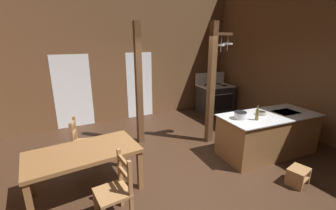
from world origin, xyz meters
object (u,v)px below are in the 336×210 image
object	(u,v)px
stove_range	(215,98)
stockpot_on_counter	(240,115)
dining_table	(84,156)
kitchen_island	(267,134)
mixing_bowl_on_counter	(261,113)
ladderback_chair_near_window	(82,142)
ladderback_chair_by_post	(116,190)
bottle_tall_on_counter	(257,114)
step_stool	(298,175)

from	to	relation	value
stove_range	stockpot_on_counter	size ratio (longest dim) A/B	4.13
dining_table	kitchen_island	bearing A→B (deg)	-6.80
mixing_bowl_on_counter	ladderback_chair_near_window	bearing A→B (deg)	159.08
dining_table	ladderback_chair_by_post	bearing A→B (deg)	-69.67
ladderback_chair_by_post	bottle_tall_on_counter	world-z (taller)	bottle_tall_on_counter
stockpot_on_counter	bottle_tall_on_counter	size ratio (longest dim) A/B	1.10
mixing_bowl_on_counter	bottle_tall_on_counter	size ratio (longest dim) A/B	0.70
step_stool	ladderback_chair_by_post	distance (m)	3.07
stove_range	stockpot_on_counter	xyz separation A→B (m)	(-1.64, -2.81, 0.49)
step_stool	stockpot_on_counter	world-z (taller)	stockpot_on_counter
kitchen_island	step_stool	xyz separation A→B (m)	(-0.45, -1.05, -0.27)
kitchen_island	dining_table	bearing A→B (deg)	173.20
dining_table	bottle_tall_on_counter	world-z (taller)	bottle_tall_on_counter
dining_table	bottle_tall_on_counter	xyz separation A→B (m)	(3.21, -0.55, 0.36)
ladderback_chair_by_post	stockpot_on_counter	bearing A→B (deg)	9.75
ladderback_chair_near_window	kitchen_island	bearing A→B (deg)	-21.02
kitchen_island	mixing_bowl_on_counter	size ratio (longest dim) A/B	10.96
step_stool	ladderback_chair_near_window	world-z (taller)	ladderback_chair_near_window
step_stool	ladderback_chair_by_post	xyz separation A→B (m)	(-2.98, 0.68, 0.27)
dining_table	mixing_bowl_on_counter	xyz separation A→B (m)	(3.55, -0.37, 0.28)
dining_table	mixing_bowl_on_counter	distance (m)	3.58
ladderback_chair_by_post	stockpot_on_counter	world-z (taller)	stockpot_on_counter
step_stool	ladderback_chair_by_post	bearing A→B (deg)	167.08
kitchen_island	dining_table	world-z (taller)	kitchen_island
kitchen_island	ladderback_chair_near_window	size ratio (longest dim) A/B	2.34
ladderback_chair_by_post	stockpot_on_counter	distance (m)	2.76
kitchen_island	stove_range	world-z (taller)	stove_range
stove_range	ladderback_chair_near_window	distance (m)	4.78
dining_table	stockpot_on_counter	bearing A→B (deg)	-6.68
ladderback_chair_by_post	mixing_bowl_on_counter	size ratio (longest dim) A/B	4.68
step_stool	bottle_tall_on_counter	size ratio (longest dim) A/B	1.41
dining_table	stockpot_on_counter	world-z (taller)	stockpot_on_counter
ladderback_chair_near_window	bottle_tall_on_counter	xyz separation A→B (m)	(3.14, -1.51, 0.56)
step_stool	dining_table	xyz separation A→B (m)	(-3.28, 1.49, 0.47)
stove_range	mixing_bowl_on_counter	world-z (taller)	stove_range
ladderback_chair_near_window	ladderback_chair_by_post	xyz separation A→B (m)	(0.22, -1.77, 0.00)
stockpot_on_counter	ladderback_chair_by_post	bearing A→B (deg)	-170.25
stove_range	dining_table	distance (m)	5.23
stove_range	ladderback_chair_by_post	size ratio (longest dim) A/B	1.39
kitchen_island	stockpot_on_counter	size ratio (longest dim) A/B	6.96
step_stool	bottle_tall_on_counter	bearing A→B (deg)	94.46
bottle_tall_on_counter	step_stool	bearing A→B (deg)	-85.54
stove_range	step_stool	size ratio (longest dim) A/B	3.21
kitchen_island	step_stool	world-z (taller)	kitchen_island
dining_table	ladderback_chair_by_post	distance (m)	0.88
stove_range	ladderback_chair_near_window	world-z (taller)	stove_range
step_stool	dining_table	size ratio (longest dim) A/B	0.23
ladderback_chair_by_post	mixing_bowl_on_counter	world-z (taller)	mixing_bowl_on_counter
step_stool	mixing_bowl_on_counter	bearing A→B (deg)	76.66
bottle_tall_on_counter	stove_range	bearing A→B (deg)	65.12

